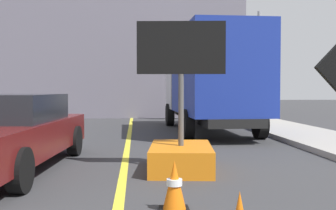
% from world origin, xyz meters
% --- Properties ---
extents(arrow_board_trailer, '(1.60, 1.90, 2.70)m').
position_xyz_m(arrow_board_trailer, '(1.04, 9.52, 0.48)').
color(arrow_board_trailer, orange).
rests_on(arrow_board_trailer, ground).
extents(box_truck, '(2.63, 7.47, 3.38)m').
position_xyz_m(box_truck, '(2.76, 16.03, 1.83)').
color(box_truck, black).
rests_on(box_truck, ground).
extents(pickup_car, '(2.27, 5.25, 1.38)m').
position_xyz_m(pickup_car, '(-2.14, 9.81, 0.70)').
color(pickup_car, '#591414').
rests_on(pickup_car, ground).
extents(highway_guide_sign, '(2.78, 0.33, 5.00)m').
position_xyz_m(highway_guide_sign, '(5.01, 20.55, 3.42)').
color(highway_guide_sign, gray).
rests_on(highway_guide_sign, ground).
extents(far_building_block, '(18.82, 8.37, 10.78)m').
position_xyz_m(far_building_block, '(-3.48, 27.46, 5.39)').
color(far_building_block, slate).
rests_on(far_building_block, ground).
extents(traffic_cone_mid_lane, '(0.36, 0.36, 0.62)m').
position_xyz_m(traffic_cone_mid_lane, '(0.68, 6.99, 0.30)').
color(traffic_cone_mid_lane, black).
rests_on(traffic_cone_mid_lane, ground).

